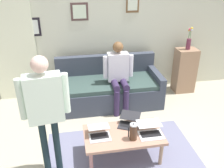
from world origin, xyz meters
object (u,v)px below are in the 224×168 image
flower_vase (189,41)px  person_standing (45,104)px  french_press (133,132)px  person_seated (119,73)px  coffee_table (123,136)px  couch (108,88)px  side_shelf (185,70)px  interior_door (14,50)px  laptop_right (150,131)px  laptop_left (99,133)px  laptop_center (129,122)px

flower_vase → person_standing: bearing=35.2°
french_press → person_seated: 1.48m
coffee_table → person_standing: bearing=7.2°
couch → side_shelf: 1.69m
couch → person_standing: person_standing is taller
couch → side_shelf: side_shelf is taller
person_standing → person_seated: 1.89m
interior_door → side_shelf: bearing=175.0°
flower_vase → couch: bearing=7.3°
side_shelf → flower_vase: size_ratio=2.05×
laptop_right → interior_door: bearing=-46.2°
laptop_right → person_standing: bearing=2.4°
interior_door → french_press: bearing=129.1°
laptop_left → laptop_right: 0.70m
coffee_table → side_shelf: side_shelf is taller
laptop_right → person_seated: 1.43m
laptop_left → laptop_right: (-0.69, 0.07, 0.00)m
flower_vase → side_shelf: bearing=-5.0°
laptop_center → couch: bearing=-86.6°
couch → coffee_table: size_ratio=1.84×
laptop_left → flower_vase: bearing=-139.3°
couch → flower_vase: flower_vase is taller
interior_door → french_press: size_ratio=7.66×
laptop_left → person_standing: 0.88m
flower_vase → coffee_table: bearing=45.9°
french_press → person_standing: size_ratio=0.16×
laptop_right → flower_vase: 2.38m
coffee_table → laptop_center: bearing=-123.8°
couch → side_shelf: bearing=-172.7°
couch → person_seated: (-0.16, 0.23, 0.42)m
interior_door → person_standing: bearing=108.2°
person_standing → french_press: bearing=179.3°
laptop_left → interior_door: bearing=-56.7°
laptop_center → side_shelf: bearing=-135.2°
laptop_right → person_seated: bearing=-83.5°
couch → french_press: bearing=91.9°
laptop_center → person_standing: (1.09, 0.31, 0.60)m
laptop_right → person_seated: person_seated is taller
couch → coffee_table: 1.56m
laptop_center → french_press: french_press is taller
laptop_left → laptop_right: bearing=174.1°
laptop_left → laptop_right: size_ratio=0.90×
couch → person_standing: size_ratio=1.21×
interior_door → coffee_table: (-1.69, 2.07, -0.66)m
couch → flower_vase: (-1.67, -0.21, 0.81)m
laptop_center → person_seated: person_seated is taller
couch → french_press: (-0.06, 1.69, 0.22)m
person_seated → interior_door: bearing=-21.3°
side_shelf → flower_vase: bearing=175.0°
side_shelf → couch: bearing=7.3°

